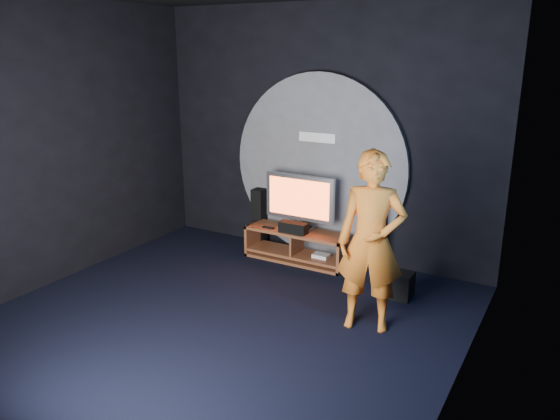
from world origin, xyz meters
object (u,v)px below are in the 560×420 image
at_px(tv, 300,200).
at_px(player, 371,242).
at_px(tower_speaker_left, 259,218).
at_px(tower_speaker_right, 379,237).
at_px(media_console, 297,248).
at_px(subwoofer, 400,285).

distance_m(tv, player, 2.07).
relative_size(tower_speaker_left, tower_speaker_right, 1.00).
bearing_deg(tower_speaker_left, media_console, -17.85).
distance_m(tower_speaker_left, subwoofer, 2.53).
distance_m(media_console, subwoofer, 1.69).
xyz_separation_m(media_console, player, (1.55, -1.29, 0.77)).
relative_size(tower_speaker_left, player, 0.46).
bearing_deg(subwoofer, player, -95.65).
distance_m(media_console, tower_speaker_left, 0.86).
bearing_deg(tower_speaker_left, subwoofer, -15.85).
xyz_separation_m(tower_speaker_left, subwoofer, (2.42, -0.69, -0.29)).
bearing_deg(subwoofer, tower_speaker_right, 126.82).
relative_size(tower_speaker_right, subwoofer, 2.83).
bearing_deg(media_console, tv, 95.74).
distance_m(tower_speaker_right, player, 1.74).
height_order(media_console, tv, tv).
relative_size(media_console, player, 0.77).
xyz_separation_m(media_console, tower_speaker_left, (-0.79, 0.25, 0.25)).
xyz_separation_m(tv, player, (1.56, -1.36, 0.09)).
height_order(tower_speaker_right, subwoofer, tower_speaker_right).
distance_m(tv, tower_speaker_left, 0.91).
height_order(tv, player, player).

